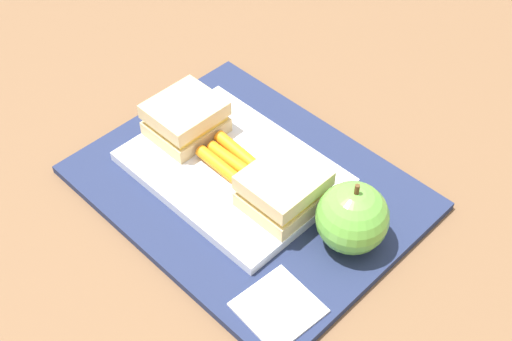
{
  "coord_description": "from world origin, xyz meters",
  "views": [
    {
      "loc": [
        0.36,
        -0.35,
        0.57
      ],
      "look_at": [
        0.01,
        0.0,
        0.04
      ],
      "focal_mm": 47.03,
      "sensor_mm": 36.0,
      "label": 1
    }
  ],
  "objects_px": {
    "paper_napkin": "(278,308)",
    "sandwich_half_left": "(186,118)",
    "food_tray": "(233,169)",
    "carrot_sticks_bundle": "(232,162)",
    "sandwich_half_right": "(283,189)",
    "apple": "(352,218)"
  },
  "relations": [
    {
      "from": "sandwich_half_left",
      "to": "paper_napkin",
      "type": "relative_size",
      "value": 1.14
    },
    {
      "from": "food_tray",
      "to": "sandwich_half_right",
      "type": "bearing_deg",
      "value": 0.0
    },
    {
      "from": "sandwich_half_left",
      "to": "food_tray",
      "type": "bearing_deg",
      "value": 0.0
    },
    {
      "from": "food_tray",
      "to": "sandwich_half_left",
      "type": "xyz_separation_m",
      "value": [
        -0.08,
        0.0,
        0.03
      ]
    },
    {
      "from": "sandwich_half_left",
      "to": "paper_napkin",
      "type": "height_order",
      "value": "sandwich_half_left"
    },
    {
      "from": "paper_napkin",
      "to": "apple",
      "type": "bearing_deg",
      "value": 92.3
    },
    {
      "from": "carrot_sticks_bundle",
      "to": "sandwich_half_right",
      "type": "bearing_deg",
      "value": 0.21
    },
    {
      "from": "food_tray",
      "to": "paper_napkin",
      "type": "distance_m",
      "value": 0.18
    },
    {
      "from": "sandwich_half_right",
      "to": "apple",
      "type": "height_order",
      "value": "apple"
    },
    {
      "from": "food_tray",
      "to": "sandwich_half_right",
      "type": "xyz_separation_m",
      "value": [
        0.08,
        0.0,
        0.03
      ]
    },
    {
      "from": "food_tray",
      "to": "paper_napkin",
      "type": "bearing_deg",
      "value": -30.07
    },
    {
      "from": "sandwich_half_right",
      "to": "paper_napkin",
      "type": "height_order",
      "value": "sandwich_half_right"
    },
    {
      "from": "carrot_sticks_bundle",
      "to": "paper_napkin",
      "type": "relative_size",
      "value": 1.13
    },
    {
      "from": "carrot_sticks_bundle",
      "to": "food_tray",
      "type": "bearing_deg",
      "value": 123.52
    },
    {
      "from": "sandwich_half_right",
      "to": "paper_napkin",
      "type": "relative_size",
      "value": 1.14
    },
    {
      "from": "apple",
      "to": "carrot_sticks_bundle",
      "type": "bearing_deg",
      "value": -173.24
    },
    {
      "from": "apple",
      "to": "sandwich_half_right",
      "type": "bearing_deg",
      "value": -166.83
    },
    {
      "from": "sandwich_half_left",
      "to": "paper_napkin",
      "type": "xyz_separation_m",
      "value": [
        0.24,
        -0.09,
        -0.03
      ]
    },
    {
      "from": "carrot_sticks_bundle",
      "to": "apple",
      "type": "xyz_separation_m",
      "value": [
        0.16,
        0.02,
        0.02
      ]
    },
    {
      "from": "paper_napkin",
      "to": "sandwich_half_left",
      "type": "bearing_deg",
      "value": 158.73
    },
    {
      "from": "food_tray",
      "to": "sandwich_half_left",
      "type": "relative_size",
      "value": 2.88
    },
    {
      "from": "food_tray",
      "to": "sandwich_half_left",
      "type": "distance_m",
      "value": 0.08
    }
  ]
}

